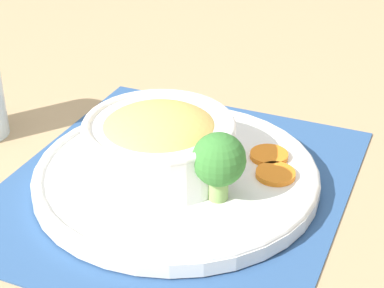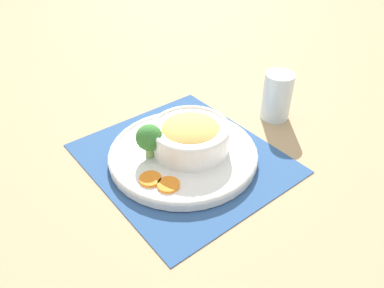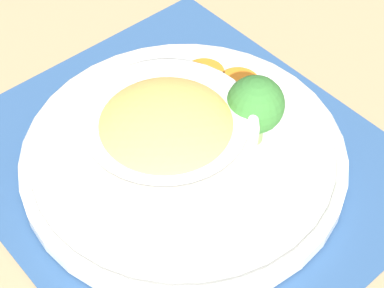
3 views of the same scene
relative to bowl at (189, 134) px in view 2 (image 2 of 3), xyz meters
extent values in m
plane|color=tan|center=(0.00, 0.02, -0.05)|extent=(4.00, 4.00, 0.00)
cube|color=#2D5184|center=(0.00, 0.02, -0.05)|extent=(0.42, 0.37, 0.00)
cylinder|color=white|center=(0.00, 0.02, -0.04)|extent=(0.32, 0.32, 0.02)
torus|color=white|center=(0.00, 0.02, -0.03)|extent=(0.32, 0.32, 0.01)
cylinder|color=white|center=(0.00, 0.00, -0.01)|extent=(0.17, 0.17, 0.05)
torus|color=white|center=(0.00, 0.00, 0.02)|extent=(0.17, 0.17, 0.01)
ellipsoid|color=#E0B75B|center=(0.00, 0.00, 0.01)|extent=(0.14, 0.14, 0.06)
cylinder|color=#84AD5B|center=(0.03, 0.08, -0.02)|extent=(0.02, 0.02, 0.03)
sphere|color=#387A33|center=(0.03, 0.08, 0.01)|extent=(0.06, 0.06, 0.06)
sphere|color=#387A33|center=(0.01, 0.09, 0.02)|extent=(0.03, 0.03, 0.03)
sphere|color=#387A33|center=(0.04, 0.08, 0.02)|extent=(0.02, 0.02, 0.02)
cylinder|color=orange|center=(-0.04, 0.13, -0.03)|extent=(0.04, 0.04, 0.01)
cylinder|color=orange|center=(-0.07, 0.11, -0.03)|extent=(0.04, 0.04, 0.01)
cylinder|color=silver|center=(-0.01, -0.26, 0.00)|extent=(0.07, 0.07, 0.12)
cylinder|color=silver|center=(-0.01, -0.26, -0.02)|extent=(0.06, 0.06, 0.07)
camera|label=1|loc=(0.55, 0.28, 0.35)|focal=60.00mm
camera|label=2|loc=(-0.51, 0.39, 0.46)|focal=35.00mm
camera|label=3|loc=(0.31, -0.24, 0.44)|focal=60.00mm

